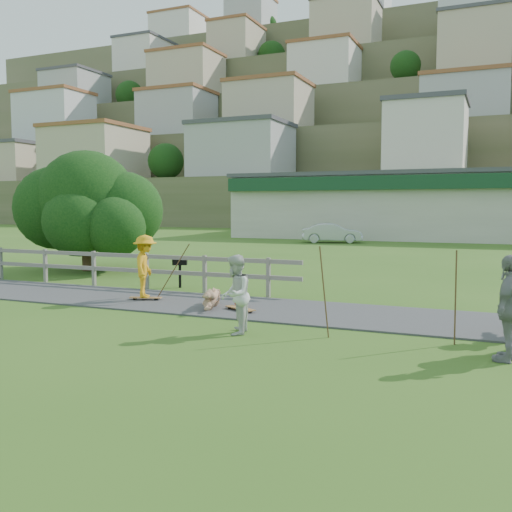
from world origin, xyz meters
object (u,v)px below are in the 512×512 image
(skater_rider, at_px, (145,270))
(bbq, at_px, (180,273))
(spectator_a, at_px, (235,295))
(car_silver, at_px, (332,233))
(spectator_b, at_px, (510,308))
(skater_fallen, at_px, (212,298))
(tree, at_px, (88,224))

(skater_rider, bearing_deg, bbq, -14.58)
(skater_rider, relative_size, spectator_a, 1.06)
(car_silver, bearing_deg, spectator_a, 172.64)
(skater_rider, height_order, bbq, skater_rider)
(spectator_a, bearing_deg, skater_rider, -139.12)
(spectator_b, bearing_deg, bbq, -102.89)
(car_silver, xyz_separation_m, bbq, (1.59, -23.00, -0.21))
(skater_rider, distance_m, spectator_a, 4.66)
(spectator_b, bearing_deg, skater_fallen, -92.59)
(skater_fallen, distance_m, spectator_a, 2.84)
(car_silver, bearing_deg, skater_fallen, 170.06)
(car_silver, relative_size, bbq, 4.35)
(skater_fallen, xyz_separation_m, spectator_a, (1.68, -2.23, 0.51))
(spectator_a, relative_size, tree, 0.25)
(tree, bearing_deg, spectator_a, -37.93)
(skater_fallen, relative_size, spectator_b, 0.87)
(skater_fallen, relative_size, bbq, 1.62)
(spectator_a, bearing_deg, skater_fallen, -158.30)
(bbq, bearing_deg, skater_fallen, -72.75)
(skater_rider, bearing_deg, tree, 25.03)
(tree, height_order, bbq, tree)
(car_silver, distance_m, bbq, 23.06)
(spectator_a, bearing_deg, bbq, -155.17)
(skater_rider, distance_m, bbq, 2.61)
(skater_fallen, height_order, tree, tree)
(spectator_a, height_order, car_silver, spectator_a)
(skater_rider, bearing_deg, spectator_b, -131.42)
(skater_fallen, xyz_separation_m, bbq, (-2.64, 2.91, 0.19))
(skater_fallen, bearing_deg, spectator_b, -36.13)
(skater_rider, height_order, car_silver, skater_rider)
(spectator_a, xyz_separation_m, bbq, (-4.32, 5.14, -0.32))
(spectator_b, bearing_deg, car_silver, -142.62)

